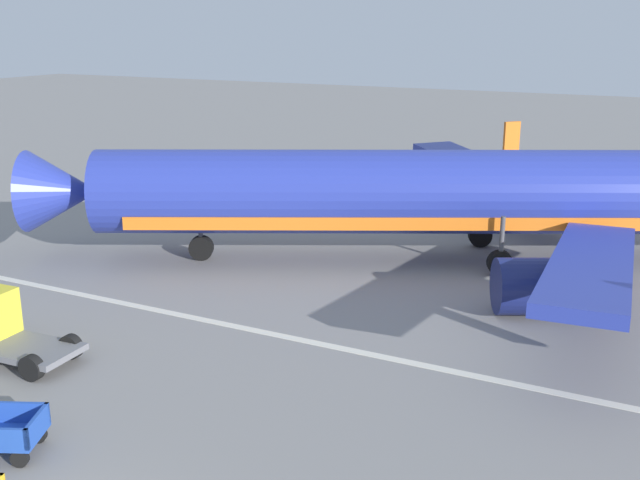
# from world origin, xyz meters

# --- Properties ---
(apron_stripe) EXTENTS (120.00, 0.36, 0.01)m
(apron_stripe) POSITION_xyz_m (0.00, 12.24, 0.01)
(apron_stripe) COLOR silver
(apron_stripe) RESTS_ON ground
(airplane) EXTENTS (35.11, 28.97, 11.34)m
(airplane) POSITION_xyz_m (1.31, 23.41, 3.05)
(airplane) COLOR #28389E
(airplane) RESTS_ON ground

